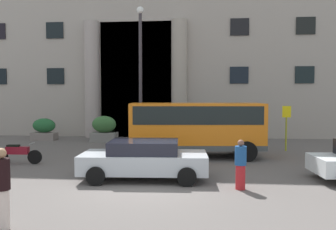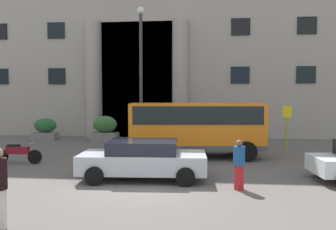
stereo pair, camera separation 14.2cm
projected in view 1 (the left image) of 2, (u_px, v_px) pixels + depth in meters
ground_plane at (147, 188)px, 11.11m from camera, size 80.00×64.00×0.12m
office_building_facade at (180, 11)px, 27.93m from camera, size 42.96×9.79×19.55m
orange_minibus at (196, 125)px, 16.34m from camera, size 6.33×3.04×2.56m
bus_stop_sign at (286, 123)px, 18.08m from camera, size 0.44×0.08×2.37m
hedge_planter_entrance_right at (44, 130)px, 22.63m from camera, size 1.59×0.83×1.43m
hedge_planter_far_east at (104, 129)px, 21.89m from camera, size 1.60×0.99×1.63m
hedge_planter_entrance_left at (239, 132)px, 21.39m from camera, size 1.73×0.78×1.34m
white_taxi_kerbside at (144, 159)px, 12.03m from camera, size 4.44×2.25×1.35m
motorcycle_near_kerb at (17, 153)px, 14.73m from camera, size 2.10×0.55×0.89m
pedestrian_woman_with_bag at (2, 188)px, 7.46m from camera, size 0.36×0.36×1.79m
pedestrian_man_crossing at (241, 165)px, 10.70m from camera, size 0.36×0.36×1.55m
lamppost_plaza_centre at (140, 66)px, 19.39m from camera, size 0.40×0.40×7.87m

